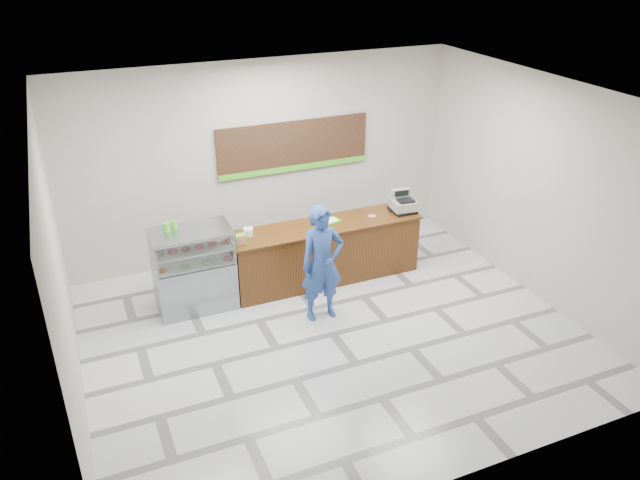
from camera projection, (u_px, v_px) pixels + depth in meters
name	position (u px, v px, depth m)	size (l,w,h in m)	color
floor	(333.00, 334.00, 9.23)	(7.00, 7.00, 0.00)	silver
back_wall	(264.00, 160.00, 10.92)	(7.00, 7.00, 0.00)	#BBB6AC
ceiling	(336.00, 99.00, 7.67)	(7.00, 7.00, 0.00)	silver
sales_counter	(325.00, 252.00, 10.47)	(3.26, 0.76, 1.03)	#5B3012
display_case	(194.00, 269.00, 9.62)	(1.22, 0.72, 1.33)	gray
menu_board	(294.00, 147.00, 10.99)	(2.80, 0.06, 0.90)	black
cash_register	(403.00, 204.00, 10.65)	(0.43, 0.45, 0.37)	black
card_terminal	(391.00, 210.00, 10.72)	(0.08, 0.15, 0.04)	black
serving_tray	(330.00, 221.00, 10.33)	(0.38, 0.31, 0.02)	#3DD700
napkin_box	(248.00, 232.00, 9.85)	(0.14, 0.14, 0.12)	white
straw_cup	(247.00, 233.00, 9.82)	(0.08, 0.08, 0.11)	silver
promo_box	(240.00, 239.00, 9.56)	(0.18, 0.12, 0.16)	#4DBE28
donut_decal	(372.00, 216.00, 10.54)	(0.14, 0.14, 0.00)	#FF5B7E
green_cup_left	(166.00, 227.00, 9.27)	(0.09, 0.09, 0.14)	#4DBE28
green_cup_right	(174.00, 225.00, 9.35)	(0.09, 0.09, 0.14)	#4DBE28
customer	(322.00, 264.00, 9.28)	(0.67, 0.44, 1.83)	#284992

